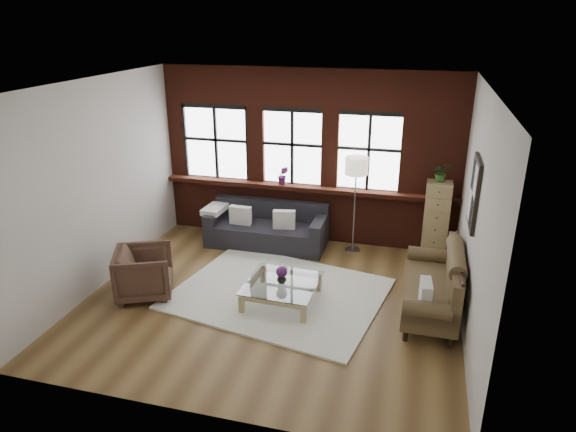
% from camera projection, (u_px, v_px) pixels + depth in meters
% --- Properties ---
extents(floor, '(5.50, 5.50, 0.00)m').
position_uv_depth(floor, '(272.00, 300.00, 7.80)').
color(floor, brown).
rests_on(floor, ground).
extents(ceiling, '(5.50, 5.50, 0.00)m').
position_uv_depth(ceiling, '(269.00, 84.00, 6.63)').
color(ceiling, white).
rests_on(ceiling, ground).
extents(wall_back, '(5.50, 0.00, 5.50)m').
position_uv_depth(wall_back, '(309.00, 157.00, 9.46)').
color(wall_back, beige).
rests_on(wall_back, ground).
extents(wall_front, '(5.50, 0.00, 5.50)m').
position_uv_depth(wall_front, '(197.00, 285.00, 4.96)').
color(wall_front, beige).
rests_on(wall_front, ground).
extents(wall_left, '(0.00, 5.00, 5.00)m').
position_uv_depth(wall_left, '(99.00, 185.00, 7.86)').
color(wall_left, beige).
rests_on(wall_left, ground).
extents(wall_right, '(0.00, 5.00, 5.00)m').
position_uv_depth(wall_right, '(476.00, 219.00, 6.56)').
color(wall_right, beige).
rests_on(wall_right, ground).
extents(brick_backwall, '(5.50, 0.12, 3.20)m').
position_uv_depth(brick_backwall, '(308.00, 157.00, 9.41)').
color(brick_backwall, '#4F1D12').
rests_on(brick_backwall, floor).
extents(sill_ledge, '(5.50, 0.30, 0.08)m').
position_uv_depth(sill_ledge, '(307.00, 188.00, 9.53)').
color(sill_ledge, '#4F1D12').
rests_on(sill_ledge, brick_backwall).
extents(window_left, '(1.38, 0.10, 1.50)m').
position_uv_depth(window_left, '(216.00, 143.00, 9.79)').
color(window_left, black).
rests_on(window_left, brick_backwall).
extents(window_mid, '(1.38, 0.10, 1.50)m').
position_uv_depth(window_mid, '(293.00, 148.00, 9.43)').
color(window_mid, black).
rests_on(window_mid, brick_backwall).
extents(window_right, '(1.38, 0.10, 1.50)m').
position_uv_depth(window_right, '(369.00, 153.00, 9.10)').
color(window_right, black).
rests_on(window_right, brick_backwall).
extents(wall_poster, '(0.05, 0.74, 0.94)m').
position_uv_depth(wall_poster, '(474.00, 193.00, 6.75)').
color(wall_poster, black).
rests_on(wall_poster, wall_right).
extents(shag_rug, '(3.46, 2.94, 0.03)m').
position_uv_depth(shag_rug, '(279.00, 293.00, 7.94)').
color(shag_rug, silver).
rests_on(shag_rug, floor).
extents(dark_sofa, '(2.20, 0.89, 0.79)m').
position_uv_depth(dark_sofa, '(267.00, 225.00, 9.52)').
color(dark_sofa, black).
rests_on(dark_sofa, floor).
extents(pillow_a, '(0.41, 0.16, 0.34)m').
position_uv_depth(pillow_a, '(240.00, 215.00, 9.47)').
color(pillow_a, silver).
rests_on(pillow_a, dark_sofa).
extents(pillow_b, '(0.42, 0.20, 0.34)m').
position_uv_depth(pillow_b, '(284.00, 219.00, 9.27)').
color(pillow_b, silver).
rests_on(pillow_b, dark_sofa).
extents(vintage_settee, '(0.84, 1.89, 1.01)m').
position_uv_depth(vintage_settee, '(431.00, 281.00, 7.31)').
color(vintage_settee, brown).
rests_on(vintage_settee, floor).
extents(pillow_settee, '(0.17, 0.39, 0.34)m').
position_uv_depth(pillow_settee, '(426.00, 293.00, 6.77)').
color(pillow_settee, silver).
rests_on(pillow_settee, vintage_settee).
extents(armchair, '(1.09, 1.08, 0.76)m').
position_uv_depth(armchair, '(144.00, 273.00, 7.80)').
color(armchair, '#412B20').
rests_on(armchair, floor).
extents(coffee_table, '(1.08, 1.08, 0.35)m').
position_uv_depth(coffee_table, '(282.00, 293.00, 7.65)').
color(coffee_table, '#9E8755').
rests_on(coffee_table, shag_rug).
extents(vase, '(0.14, 0.14, 0.15)m').
position_uv_depth(vase, '(282.00, 278.00, 7.56)').
color(vase, '#B2B2B2').
rests_on(vase, coffee_table).
extents(flowers, '(0.17, 0.17, 0.17)m').
position_uv_depth(flowers, '(282.00, 272.00, 7.52)').
color(flowers, '#592162').
rests_on(flowers, vase).
extents(drawer_chest, '(0.43, 0.43, 1.39)m').
position_uv_depth(drawer_chest, '(436.00, 219.00, 9.00)').
color(drawer_chest, '#9E8755').
rests_on(drawer_chest, floor).
extents(potted_plant_top, '(0.37, 0.35, 0.33)m').
position_uv_depth(potted_plant_top, '(441.00, 172.00, 8.69)').
color(potted_plant_top, '#2D5923').
rests_on(potted_plant_top, drawer_chest).
extents(floor_lamp, '(0.40, 0.40, 1.91)m').
position_uv_depth(floor_lamp, '(355.00, 201.00, 9.09)').
color(floor_lamp, '#A5A5A8').
rests_on(floor_lamp, floor).
extents(sill_plant, '(0.22, 0.19, 0.35)m').
position_uv_depth(sill_plant, '(283.00, 175.00, 9.53)').
color(sill_plant, '#592162').
rests_on(sill_plant, sill_ledge).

